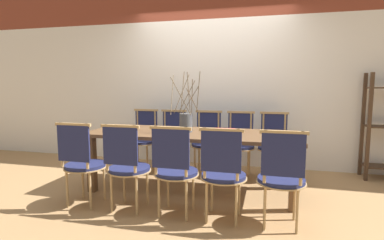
{
  "coord_description": "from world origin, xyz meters",
  "views": [
    {
      "loc": [
        0.89,
        -3.51,
        1.31
      ],
      "look_at": [
        0.0,
        0.0,
        0.88
      ],
      "focal_mm": 28.0,
      "sensor_mm": 36.0,
      "label": 1
    }
  ],
  "objects": [
    {
      "name": "chair_far_right",
      "position": [
        0.51,
        0.77,
        0.49
      ],
      "size": [
        0.45,
        0.45,
        0.92
      ],
      "rotation": [
        0.0,
        0.0,
        3.14
      ],
      "color": "#1E234C",
      "rests_on": "ground_plane"
    },
    {
      "name": "wall_rear",
      "position": [
        0.0,
        1.31,
        1.6
      ],
      "size": [
        12.0,
        0.06,
        3.2
      ],
      "color": "white",
      "rests_on": "ground_plane"
    },
    {
      "name": "chair_near_left",
      "position": [
        -0.49,
        -0.77,
        0.49
      ],
      "size": [
        0.45,
        0.45,
        0.92
      ],
      "color": "#1E234C",
      "rests_on": "ground_plane"
    },
    {
      "name": "chair_far_rightend",
      "position": [
        0.99,
        0.77,
        0.49
      ],
      "size": [
        0.45,
        0.45,
        0.92
      ],
      "rotation": [
        0.0,
        0.0,
        3.14
      ],
      "color": "#1E234C",
      "rests_on": "ground_plane"
    },
    {
      "name": "chair_near_right",
      "position": [
        0.5,
        -0.77,
        0.49
      ],
      "size": [
        0.45,
        0.45,
        0.92
      ],
      "color": "#1E234C",
      "rests_on": "ground_plane"
    },
    {
      "name": "ground_plane",
      "position": [
        0.0,
        0.0,
        0.0
      ],
      "size": [
        16.0,
        16.0,
        0.0
      ],
      "primitive_type": "plane",
      "color": "#A87F51"
    },
    {
      "name": "chair_far_leftend",
      "position": [
        -0.98,
        0.77,
        0.49
      ],
      "size": [
        0.45,
        0.45,
        0.92
      ],
      "rotation": [
        0.0,
        0.0,
        3.14
      ],
      "color": "#1E234C",
      "rests_on": "ground_plane"
    },
    {
      "name": "chair_far_left",
      "position": [
        -0.52,
        0.77,
        0.49
      ],
      "size": [
        0.45,
        0.45,
        0.92
      ],
      "rotation": [
        0.0,
        0.0,
        3.14
      ],
      "color": "#1E234C",
      "rests_on": "ground_plane"
    },
    {
      "name": "chair_near_rightend",
      "position": [
        1.03,
        -0.77,
        0.49
      ],
      "size": [
        0.45,
        0.45,
        0.92
      ],
      "color": "#1E234C",
      "rests_on": "ground_plane"
    },
    {
      "name": "chair_near_leftend",
      "position": [
        -1.02,
        -0.77,
        0.49
      ],
      "size": [
        0.45,
        0.45,
        0.92
      ],
      "color": "#1E234C",
      "rests_on": "ground_plane"
    },
    {
      "name": "vase_centerpiece",
      "position": [
        -0.08,
        0.01,
        0.86
      ],
      "size": [
        0.41,
        0.4,
        0.74
      ],
      "color": "#4C5156",
      "rests_on": "dining_table"
    },
    {
      "name": "book_stack",
      "position": [
        0.39,
        0.1,
        0.75
      ],
      "size": [
        0.26,
        0.19,
        0.04
      ],
      "color": "maroon",
      "rests_on": "dining_table"
    },
    {
      "name": "dining_table",
      "position": [
        0.0,
        0.0,
        0.64
      ],
      "size": [
        2.56,
        0.92,
        0.73
      ],
      "color": "brown",
      "rests_on": "ground_plane"
    },
    {
      "name": "chair_far_center",
      "position": [
        0.03,
        0.77,
        0.49
      ],
      "size": [
        0.45,
        0.45,
        0.92
      ],
      "rotation": [
        0.0,
        0.0,
        3.14
      ],
      "color": "#1E234C",
      "rests_on": "ground_plane"
    },
    {
      "name": "chair_near_center",
      "position": [
        0.02,
        -0.77,
        0.49
      ],
      "size": [
        0.45,
        0.45,
        0.92
      ],
      "color": "#1E234C",
      "rests_on": "ground_plane"
    }
  ]
}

